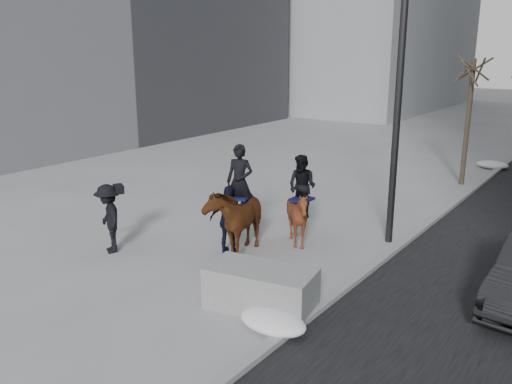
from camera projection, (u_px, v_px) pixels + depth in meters
The scene contains 10 objects.
ground at pixel (227, 262), 13.08m from camera, with size 120.00×120.00×0.00m, color gray.
curb at pixel (470, 191), 19.19m from camera, with size 0.25×90.00×0.12m, color gray.
planter at pixel (261, 288), 10.71m from camera, with size 2.12×1.06×0.85m, color gray.
tree_near at pixel (468, 116), 19.75m from camera, with size 1.20×1.20×5.13m, color #3B3223, non-canonical shape.
mounted_left at pixel (237, 213), 13.52m from camera, with size 1.51×2.30×2.74m.
mounted_right at pixel (299, 210), 13.96m from camera, with size 1.27×1.43×2.39m.
feeder at pixel (230, 220), 13.41m from camera, with size 1.11×1.01×1.75m.
camera_crew at pixel (109, 218), 13.54m from camera, with size 1.31×1.12×1.75m.
lamppost at pixel (401, 48), 13.14m from camera, with size 0.25×0.80×9.09m.
snow_piles at pixel (420, 216), 16.04m from camera, with size 1.35×17.41×0.34m.
Camera 1 is at (7.70, -9.45, 5.09)m, focal length 38.00 mm.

